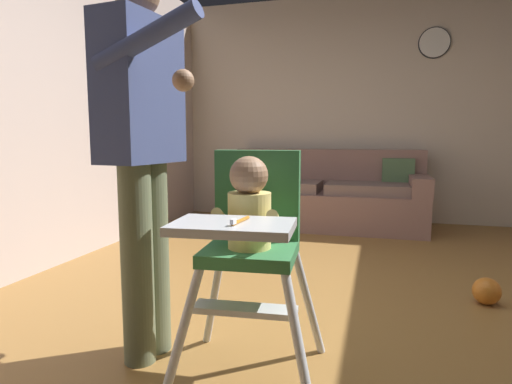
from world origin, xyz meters
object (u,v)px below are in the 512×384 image
object	(u,v)px
couch	(325,197)
toy_ball	(487,291)
high_chair	(251,226)
adult_standing	(143,147)
wall_clock	(434,43)

from	to	relation	value
couch	toy_ball	size ratio (longest dim) A/B	13.54
couch	toy_ball	world-z (taller)	couch
high_chair	couch	bearing A→B (deg)	176.55
adult_standing	toy_ball	world-z (taller)	adult_standing
couch	high_chair	world-z (taller)	high_chair
high_chair	toy_ball	bearing A→B (deg)	130.49
couch	high_chair	size ratio (longest dim) A/B	2.32
high_chair	wall_clock	bearing A→B (deg)	159.41
couch	adult_standing	world-z (taller)	adult_standing
couch	high_chair	xyz separation A→B (m)	(0.08, -3.23, 0.31)
high_chair	adult_standing	world-z (taller)	adult_standing
couch	high_chair	distance (m)	3.25
couch	adult_standing	size ratio (longest dim) A/B	1.30
high_chair	toy_ball	distance (m)	1.71
couch	toy_ball	distance (m)	2.42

